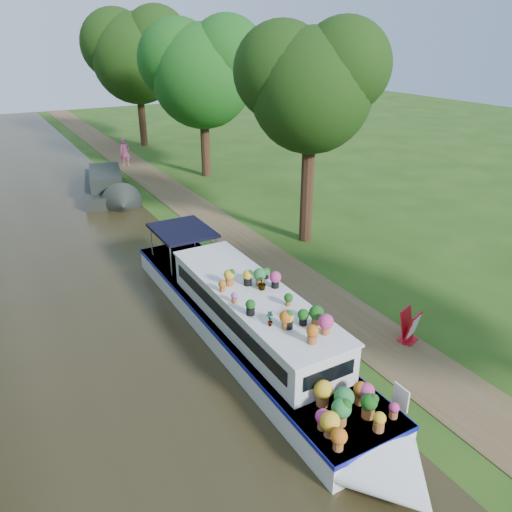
{
  "coord_description": "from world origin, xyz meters",
  "views": [
    {
      "loc": [
        -8.13,
        -13.64,
        8.35
      ],
      "look_at": [
        -0.39,
        -0.0,
        1.3
      ],
      "focal_mm": 35.0,
      "sensor_mm": 36.0,
      "label": 1
    }
  ],
  "objects_px": {
    "plant_boat": "(253,323)",
    "pedestrian_pink": "(125,152)",
    "sandwich_board": "(410,327)",
    "second_boat": "(106,185)"
  },
  "relations": [
    {
      "from": "plant_boat",
      "to": "pedestrian_pink",
      "type": "xyz_separation_m",
      "value": [
        2.98,
        22.98,
        0.1
      ]
    },
    {
      "from": "plant_boat",
      "to": "sandwich_board",
      "type": "distance_m",
      "value": 4.61
    },
    {
      "from": "second_boat",
      "to": "pedestrian_pink",
      "type": "height_order",
      "value": "pedestrian_pink"
    },
    {
      "from": "second_boat",
      "to": "pedestrian_pink",
      "type": "bearing_deg",
      "value": 77.13
    },
    {
      "from": "sandwich_board",
      "to": "plant_boat",
      "type": "bearing_deg",
      "value": 136.23
    },
    {
      "from": "plant_boat",
      "to": "sandwich_board",
      "type": "bearing_deg",
      "value": -24.89
    },
    {
      "from": "sandwich_board",
      "to": "pedestrian_pink",
      "type": "xyz_separation_m",
      "value": [
        -1.19,
        24.91,
        0.48
      ]
    },
    {
      "from": "second_boat",
      "to": "sandwich_board",
      "type": "xyz_separation_m",
      "value": [
        4.02,
        -18.91,
        -0.1
      ]
    },
    {
      "from": "sandwich_board",
      "to": "pedestrian_pink",
      "type": "bearing_deg",
      "value": 73.86
    },
    {
      "from": "plant_boat",
      "to": "sandwich_board",
      "type": "height_order",
      "value": "plant_boat"
    }
  ]
}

